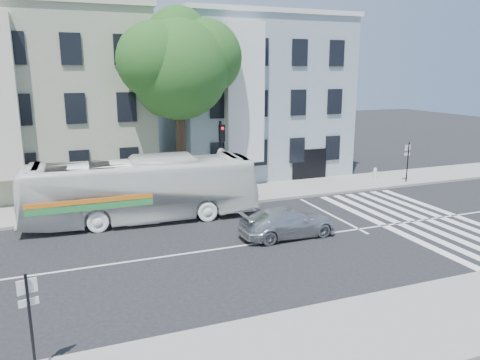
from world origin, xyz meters
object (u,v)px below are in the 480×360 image
sedan (287,223)px  fire_hydrant (375,173)px  bus (142,189)px  near_sign_pole (29,310)px  traffic_signal (221,150)px

sedan → fire_hydrant: sedan is taller
bus → near_sign_pole: bearing=160.9°
bus → near_sign_pole: (-4.69, -11.62, 0.16)m
fire_hydrant → traffic_signal: bearing=-174.3°
sedan → fire_hydrant: size_ratio=6.02×
bus → sedan: size_ratio=2.55×
bus → near_sign_pole: 12.53m
sedan → traffic_signal: (-0.84, 6.80, 2.36)m
near_sign_pole → fire_hydrant: bearing=19.4°
bus → sedan: bus is taller
sedan → fire_hydrant: (10.86, 7.96, -0.12)m
fire_hydrant → bus: bearing=-169.3°
bus → traffic_signal: (4.91, 1.97, 1.40)m
sedan → traffic_signal: traffic_signal is taller
bus → sedan: 7.57m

